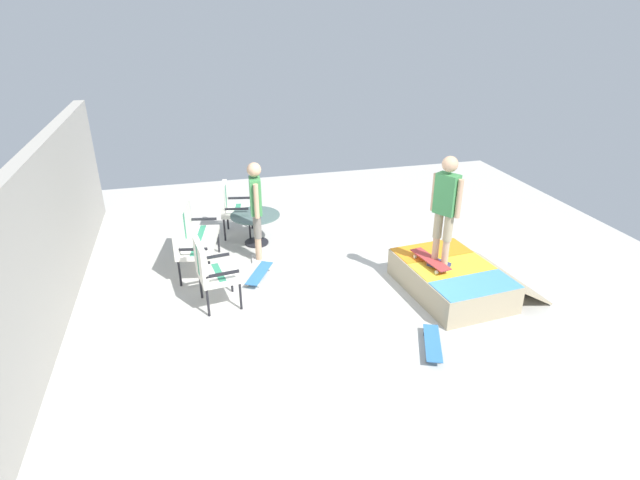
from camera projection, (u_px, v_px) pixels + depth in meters
The scene contains 12 objects.
ground_plane at pixel (339, 294), 7.86m from camera, with size 12.00×12.00×0.10m, color beige.
back_wall_cinderblock at pixel (39, 253), 6.43m from camera, with size 9.00×0.20×2.35m.
skate_ramp at pixel (452, 279), 7.76m from camera, with size 1.92×1.98×0.44m.
patio_bench at pixel (191, 235), 8.29m from camera, with size 1.33×0.77×1.02m.
patio_chair_near_house at pixel (231, 205), 9.54m from camera, with size 0.71×0.66×1.02m.
patio_chair_by_wall at pixel (210, 268), 7.24m from camera, with size 0.69×0.63×1.02m.
patio_table at pixel (256, 223), 9.27m from camera, with size 0.90×0.90×0.57m.
person_watching at pixel (256, 205), 8.40m from camera, with size 0.48×0.26×1.74m.
person_skater at pixel (446, 204), 7.25m from camera, with size 0.42×0.35×1.70m.
skateboard_by_bench at pixel (260, 273), 8.20m from camera, with size 0.80×0.55×0.10m.
skateboard_spare at pixel (433, 343), 6.50m from camera, with size 0.82×0.49×0.10m.
skateboard_on_ramp at pixel (430, 260), 7.66m from camera, with size 0.82×0.33×0.10m.
Camera 1 is at (-6.48, 2.00, 4.02)m, focal length 28.44 mm.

